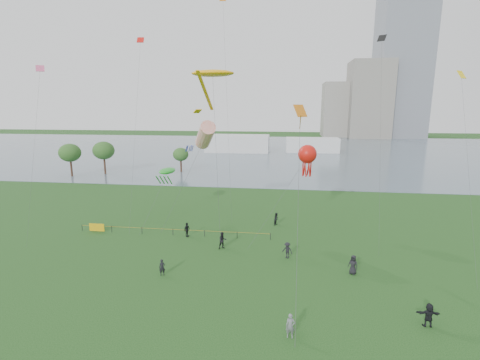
# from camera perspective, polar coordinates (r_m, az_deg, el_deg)

# --- Properties ---
(ground_plane) EXTENTS (400.00, 400.00, 0.00)m
(ground_plane) POSITION_cam_1_polar(r_m,az_deg,el_deg) (30.10, -2.60, -19.15)
(ground_plane) COLOR #143811
(lake) EXTENTS (400.00, 120.00, 0.08)m
(lake) POSITION_cam_1_polar(r_m,az_deg,el_deg) (126.41, 5.30, 4.81)
(lake) COLOR slate
(lake) RESTS_ON ground_plane
(tower) EXTENTS (24.00, 24.00, 120.00)m
(tower) POSITION_cam_1_polar(r_m,az_deg,el_deg) (206.56, 25.56, 23.25)
(tower) COLOR slate
(tower) RESTS_ON ground_plane
(building_mid) EXTENTS (20.00, 20.00, 38.00)m
(building_mid) POSITION_cam_1_polar(r_m,az_deg,el_deg) (191.92, 20.36, 12.22)
(building_mid) COLOR slate
(building_mid) RESTS_ON ground_plane
(building_low) EXTENTS (16.00, 18.00, 28.00)m
(building_low) POSITION_cam_1_polar(r_m,az_deg,el_deg) (195.31, 15.78, 11.02)
(building_low) COLOR gray
(building_low) RESTS_ON ground_plane
(pavilion_left) EXTENTS (22.00, 8.00, 6.00)m
(pavilion_left) POSITION_cam_1_polar(r_m,az_deg,el_deg) (122.16, -0.43, 6.02)
(pavilion_left) COLOR silver
(pavilion_left) RESTS_ON ground_plane
(pavilion_right) EXTENTS (18.00, 7.00, 5.00)m
(pavilion_right) POSITION_cam_1_polar(r_m,az_deg,el_deg) (124.41, 11.77, 5.65)
(pavilion_right) COLOR silver
(pavilion_right) RESTS_ON ground_plane
(trees) EXTENTS (27.21, 13.12, 7.67)m
(trees) POSITION_cam_1_polar(r_m,az_deg,el_deg) (86.23, -21.11, 4.28)
(trees) COLOR #3A241A
(trees) RESTS_ON ground_plane
(fence) EXTENTS (24.07, 0.07, 1.05)m
(fence) POSITION_cam_1_polar(r_m,az_deg,el_deg) (46.26, -18.24, -7.59)
(fence) COLOR black
(fence) RESTS_ON ground_plane
(kite_flyer) EXTENTS (0.63, 0.42, 1.73)m
(kite_flyer) POSITION_cam_1_polar(r_m,az_deg,el_deg) (25.95, 8.27, -22.62)
(kite_flyer) COLOR slate
(kite_flyer) RESTS_ON ground_plane
(spectator_a) EXTENTS (1.16, 1.08, 1.91)m
(spectator_a) POSITION_cam_1_polar(r_m,az_deg,el_deg) (39.28, -2.88, -9.88)
(spectator_a) COLOR black
(spectator_a) RESTS_ON ground_plane
(spectator_b) EXTENTS (1.29, 1.07, 1.74)m
(spectator_b) POSITION_cam_1_polar(r_m,az_deg,el_deg) (37.28, 7.76, -11.35)
(spectator_b) COLOR black
(spectator_b) RESTS_ON ground_plane
(spectator_c) EXTENTS (0.79, 1.12, 1.76)m
(spectator_c) POSITION_cam_1_polar(r_m,az_deg,el_deg) (43.18, -8.71, -8.06)
(spectator_c) COLOR black
(spectator_c) RESTS_ON ground_plane
(spectator_d) EXTENTS (1.09, 1.00, 1.87)m
(spectator_d) POSITION_cam_1_polar(r_m,az_deg,el_deg) (35.36, 18.06, -13.07)
(spectator_d) COLOR black
(spectator_d) RESTS_ON ground_plane
(spectator_e) EXTENTS (1.66, 0.54, 1.78)m
(spectator_e) POSITION_cam_1_polar(r_m,az_deg,el_deg) (29.96, 28.56, -18.89)
(spectator_e) COLOR black
(spectator_e) RESTS_ON ground_plane
(spectator_f) EXTENTS (0.66, 0.53, 1.57)m
(spectator_f) POSITION_cam_1_polar(r_m,az_deg,el_deg) (34.31, -12.65, -13.83)
(spectator_f) COLOR black
(spectator_f) RESTS_ON ground_plane
(spectator_g) EXTENTS (0.92, 1.01, 1.69)m
(spectator_g) POSITION_cam_1_polar(r_m,az_deg,el_deg) (47.00, 6.02, -6.36)
(spectator_g) COLOR black
(spectator_g) RESTS_ON ground_plane
(kite_stingray) EXTENTS (5.36, 10.15, 20.01)m
(kite_stingray) POSITION_cam_1_polar(r_m,az_deg,el_deg) (44.84, -4.54, 16.99)
(kite_stingray) COLOR #3F3F42
(kite_windsock) EXTENTS (6.98, 6.55, 13.95)m
(kite_windsock) POSITION_cam_1_polar(r_m,az_deg,el_deg) (44.96, -5.75, 7.32)
(kite_windsock) COLOR #3F3F42
(kite_creature) EXTENTS (2.12, 10.44, 6.90)m
(kite_creature) POSITION_cam_1_polar(r_m,az_deg,el_deg) (50.95, -11.87, 1.43)
(kite_creature) COLOR #3F3F42
(kite_octopus) EXTENTS (7.94, 10.32, 10.79)m
(kite_octopus) POSITION_cam_1_polar(r_m,az_deg,el_deg) (45.61, 11.00, 4.12)
(kite_octopus) COLOR #3F3F42
(kite_delta) EXTENTS (1.40, 13.94, 15.75)m
(kite_delta) POSITION_cam_1_polar(r_m,az_deg,el_deg) (32.83, 9.83, 9.49)
(kite_delta) COLOR #3F3F42
(small_kites) EXTENTS (46.07, 14.53, 12.16)m
(small_kites) POSITION_cam_1_polar(r_m,az_deg,el_deg) (44.39, -0.44, 21.82)
(small_kites) COLOR red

